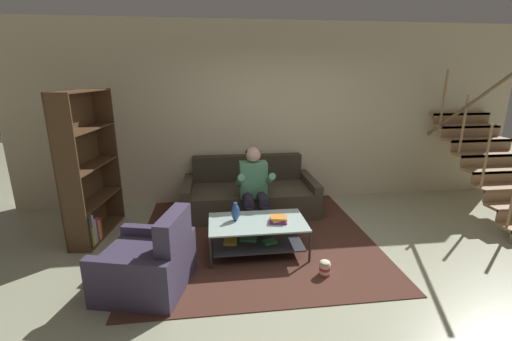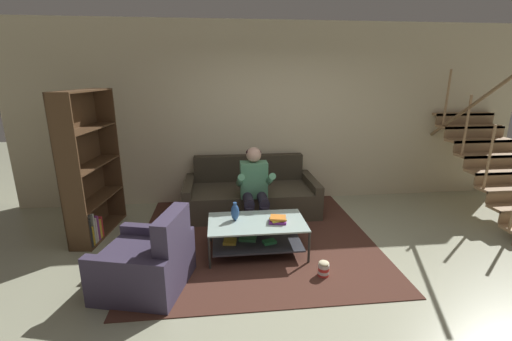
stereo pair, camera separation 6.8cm
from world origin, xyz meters
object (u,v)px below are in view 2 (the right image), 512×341
book_stack (278,220)px  popcorn_tub (324,269)px  bookshelf (87,177)px  vase (235,212)px  couch (251,195)px  person_seated_center (255,185)px  armchair (147,263)px  coffee_table (256,232)px

book_stack → popcorn_tub: book_stack is taller
book_stack → bookshelf: bookshelf is taller
vase → popcorn_tub: size_ratio=1.25×
book_stack → popcorn_tub: size_ratio=1.27×
couch → popcorn_tub: 2.03m
vase → bookshelf: bearing=160.5°
couch → person_seated_center: (-0.00, -0.58, 0.35)m
bookshelf → popcorn_tub: bearing=-25.5°
person_seated_center → armchair: 1.84m
couch → person_seated_center: 0.68m
couch → book_stack: bearing=-82.1°
vase → armchair: armchair is taller
coffee_table → armchair: 1.30m
vase → armchair: 1.15m
vase → popcorn_tub: 1.20m
vase → couch: bearing=76.2°
couch → person_seated_center: size_ratio=1.80×
couch → armchair: (-1.23, -1.91, 0.00)m
person_seated_center → book_stack: bearing=-76.6°
book_stack → popcorn_tub: (0.41, -0.55, -0.35)m
coffee_table → vase: (-0.25, 0.07, 0.24)m
bookshelf → armchair: bookshelf is taller
person_seated_center → couch: bearing=90.0°
bookshelf → popcorn_tub: bookshelf is taller
couch → vase: size_ratio=9.03×
person_seated_center → coffee_table: (-0.06, -0.75, -0.34)m
book_stack → armchair: armchair is taller
bookshelf → popcorn_tub: size_ratio=10.60×
popcorn_tub → couch: bearing=107.3°
bookshelf → armchair: size_ratio=1.92×
person_seated_center → book_stack: size_ratio=4.91×
bookshelf → armchair: (0.96, -1.31, -0.55)m
person_seated_center → vase: person_seated_center is taller
vase → bookshelf: bookshelf is taller
couch → coffee_table: couch is taller
popcorn_tub → vase: bearing=143.7°
person_seated_center → popcorn_tub: person_seated_center is taller
person_seated_center → armchair: size_ratio=1.13×
book_stack → armchair: size_ratio=0.23×
couch → armchair: 2.27m
couch → popcorn_tub: bearing=-72.7°
book_stack → bookshelf: bearing=161.7°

